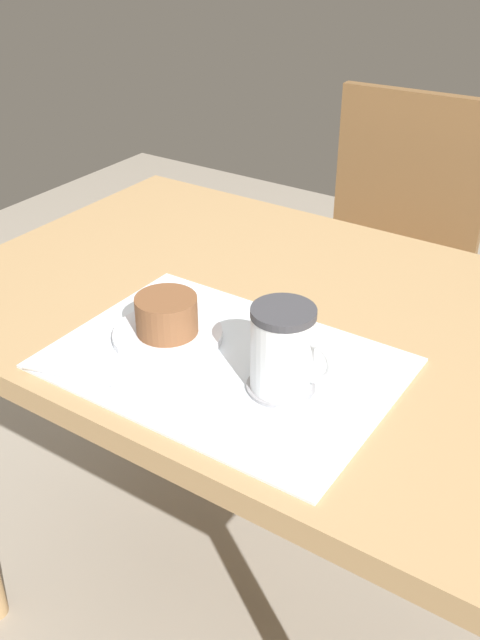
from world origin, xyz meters
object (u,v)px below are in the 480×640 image
(pastry_plate, at_px, (168,335))
(dining_table, at_px, (271,357))
(pastry, at_px, (167,315))
(wooden_chair, at_px, (385,260))
(coffee_mug, at_px, (284,349))

(pastry_plate, bearing_deg, dining_table, 66.46)
(dining_table, height_order, pastry, pastry)
(dining_table, bearing_deg, pastry_plate, -113.54)
(wooden_chair, height_order, pastry, wooden_chair)
(dining_table, distance_m, pastry, 0.23)
(wooden_chair, height_order, coffee_mug, wooden_chair)
(dining_table, distance_m, pastry_plate, 0.21)
(pastry_plate, bearing_deg, pastry, 180.00)
(dining_table, height_order, wooden_chair, wooden_chair)
(dining_table, xyz_separation_m, pastry, (-0.07, -0.17, 0.14))
(wooden_chair, xyz_separation_m, coffee_mug, (0.23, -0.90, 0.31))
(coffee_mug, bearing_deg, wooden_chair, 104.08)
(wooden_chair, bearing_deg, dining_table, 95.15)
(pastry_plate, relative_size, coffee_mug, 1.36)
(dining_table, xyz_separation_m, pastry_plate, (-0.07, -0.17, 0.11))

